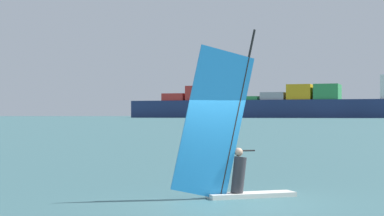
% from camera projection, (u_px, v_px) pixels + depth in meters
% --- Properties ---
extents(ground_plane, '(4000.00, 4000.00, 0.00)m').
position_uv_depth(ground_plane, '(231.00, 202.00, 15.37)').
color(ground_plane, '#386066').
extents(windsurfer, '(2.63, 2.53, 4.39)m').
position_uv_depth(windsurfer, '(230.00, 153.00, 16.15)').
color(windsurfer, white).
rests_on(windsurfer, ground_plane).
extents(cargo_ship, '(205.51, 49.43, 33.97)m').
position_uv_depth(cargo_ship, '(274.00, 105.00, 439.28)').
color(cargo_ship, navy).
rests_on(cargo_ship, ground_plane).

